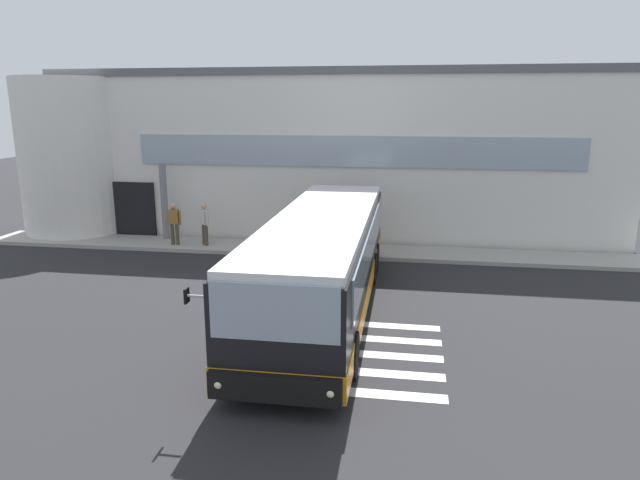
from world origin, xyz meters
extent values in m
cube|color=#232326|center=(0.00, 0.00, -0.01)|extent=(80.00, 90.00, 0.02)
cube|color=silver|center=(2.00, -6.00, 0.00)|extent=(4.40, 0.36, 0.01)
cube|color=silver|center=(2.00, -5.10, 0.00)|extent=(4.40, 0.36, 0.01)
cube|color=silver|center=(2.00, -4.20, 0.00)|extent=(4.40, 0.36, 0.01)
cube|color=silver|center=(2.00, -3.30, 0.00)|extent=(4.40, 0.36, 0.01)
cube|color=silver|center=(2.00, -2.40, 0.00)|extent=(4.40, 0.36, 0.01)
cube|color=silver|center=(0.00, 12.00, 3.35)|extent=(23.51, 12.00, 6.71)
cube|color=#56565B|center=(0.00, 12.00, 6.86)|extent=(23.71, 12.20, 0.30)
cylinder|color=silver|center=(-11.25, 6.50, 3.35)|extent=(4.40, 4.40, 6.71)
cube|color=black|center=(-8.25, 5.95, 1.20)|extent=(1.80, 0.16, 2.40)
cube|color=#8C9EAD|center=(1.00, 5.96, 3.80)|extent=(17.51, 0.10, 1.20)
cube|color=#9E9B93|center=(0.00, 4.80, 0.07)|extent=(27.51, 2.00, 0.15)
cylinder|color=slate|center=(-6.66, 5.40, 1.71)|extent=(0.28, 0.28, 3.11)
cube|color=black|center=(1.02, -1.43, 1.42)|extent=(2.60, 11.46, 2.15)
cube|color=orange|center=(1.02, -1.43, 0.62)|extent=(2.64, 11.50, 0.55)
cube|color=silver|center=(1.02, -1.43, 2.60)|extent=(2.50, 11.26, 0.20)
cube|color=#8C9EAD|center=(1.05, -7.11, 2.02)|extent=(2.35, 0.13, 1.05)
cube|color=#8C9EAD|center=(2.32, -1.13, 1.92)|extent=(0.08, 10.25, 0.95)
cube|color=#8C9EAD|center=(-0.27, -1.14, 1.92)|extent=(0.08, 10.25, 0.95)
cube|color=black|center=(1.05, -7.11, 2.38)|extent=(2.15, 0.11, 0.28)
cube|color=black|center=(1.05, -7.24, 0.63)|extent=(2.45, 0.21, 0.52)
sphere|color=beige|center=(2.07, -7.27, 0.65)|extent=(0.18, 0.18, 0.18)
sphere|color=beige|center=(0.02, -7.28, 0.65)|extent=(0.18, 0.18, 0.18)
cylinder|color=#B7B7BF|center=(-0.45, -6.91, 2.17)|extent=(0.40, 0.05, 0.05)
cube|color=black|center=(-0.65, -6.92, 2.17)|extent=(0.04, 0.20, 0.28)
cylinder|color=black|center=(2.21, -5.35, 0.50)|extent=(0.30, 1.00, 1.00)
cylinder|color=black|center=(-0.14, -5.36, 0.50)|extent=(0.30, 1.00, 1.00)
cylinder|color=black|center=(2.19, 1.10, 0.50)|extent=(0.30, 1.00, 1.00)
cylinder|color=black|center=(-0.16, 1.09, 0.50)|extent=(0.30, 1.00, 1.00)
cylinder|color=black|center=(2.18, 2.40, 0.50)|extent=(0.30, 1.00, 1.00)
cylinder|color=black|center=(-0.17, 2.39, 0.50)|extent=(0.30, 1.00, 1.00)
cylinder|color=#4C4233|center=(-5.76, 4.44, 0.57)|extent=(0.15, 0.15, 0.85)
cylinder|color=#4C4233|center=(-5.96, 4.43, 0.57)|extent=(0.15, 0.15, 0.85)
cube|color=#996633|center=(-5.86, 4.44, 1.29)|extent=(0.39, 0.23, 0.58)
sphere|color=tan|center=(-5.86, 4.44, 1.71)|extent=(0.23, 0.23, 0.23)
cylinder|color=#996633|center=(-5.61, 4.44, 1.24)|extent=(0.09, 0.09, 0.55)
cylinder|color=#996633|center=(-6.11, 4.43, 1.24)|extent=(0.09, 0.09, 0.55)
cube|color=black|center=(-5.86, 4.61, 1.27)|extent=(0.31, 0.19, 0.44)
cylinder|color=#4C4233|center=(-4.57, 4.50, 0.57)|extent=(0.15, 0.15, 0.85)
cylinder|color=#4C4233|center=(-4.72, 4.64, 0.57)|extent=(0.15, 0.15, 0.85)
cube|color=silver|center=(-4.65, 4.57, 1.29)|extent=(0.43, 0.42, 0.58)
sphere|color=tan|center=(-4.65, 4.57, 1.71)|extent=(0.23, 0.23, 0.23)
cylinder|color=silver|center=(-4.47, 4.40, 1.24)|extent=(0.09, 0.09, 0.55)
cylinder|color=silver|center=(-4.83, 4.74, 1.24)|extent=(0.09, 0.09, 0.55)
cylinder|color=yellow|center=(1.78, 3.60, 0.45)|extent=(0.18, 0.18, 0.90)
camera|label=1|loc=(3.32, -16.19, 5.56)|focal=31.68mm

